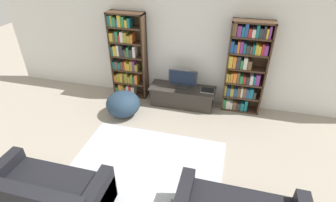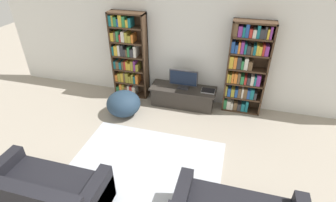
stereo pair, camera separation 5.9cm
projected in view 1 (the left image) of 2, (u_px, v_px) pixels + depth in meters
wall_back at (182, 46)px, 5.81m from camera, size 8.80×0.06×2.60m
bookshelf_left at (127, 57)px, 6.10m from camera, size 0.82×0.30×2.02m
bookshelf_right at (245, 68)px, 5.51m from camera, size 0.82×0.30×2.02m
tv_stand at (182, 96)px, 6.09m from camera, size 1.50×0.54×0.44m
television at (183, 79)px, 5.84m from camera, size 0.64×0.16×0.44m
laptop at (208, 91)px, 5.84m from camera, size 0.30×0.23×0.03m
area_rug at (147, 164)px, 4.56m from camera, size 2.58×1.80×0.02m
couch_left_sectional at (46, 197)px, 3.66m from camera, size 1.68×0.87×0.82m
beanbag_ottoman at (123, 104)px, 5.71m from camera, size 0.74×0.74×0.55m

